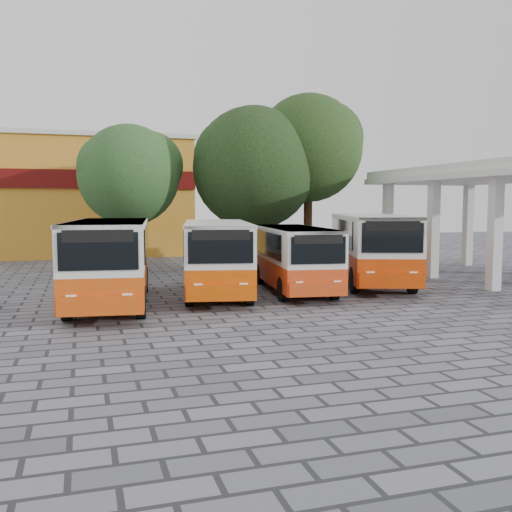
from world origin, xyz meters
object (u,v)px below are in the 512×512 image
object	(u,v)px
bus_centre_right	(294,254)
bus_far_right	(372,244)
bus_centre_left	(217,253)
bus_far_left	(110,256)

from	to	relation	value
bus_centre_right	bus_far_right	size ratio (longest dim) A/B	0.83
bus_far_right	bus_centre_left	bearing A→B (deg)	-155.00
bus_centre_left	bus_far_right	size ratio (longest dim) A/B	0.91
bus_centre_left	bus_centre_right	size ratio (longest dim) A/B	1.10
bus_far_left	bus_far_right	size ratio (longest dim) A/B	0.94
bus_far_left	bus_centre_right	xyz separation A→B (m)	(7.37, 1.08, -0.20)
bus_centre_left	bus_far_right	bearing A→B (deg)	17.91
bus_centre_left	bus_centre_right	world-z (taller)	bus_centre_left
bus_centre_right	bus_centre_left	bearing A→B (deg)	-175.42
bus_far_left	bus_centre_right	size ratio (longest dim) A/B	1.13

